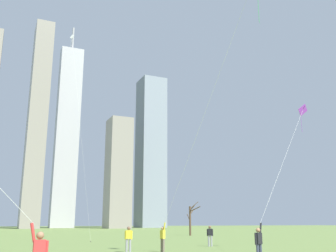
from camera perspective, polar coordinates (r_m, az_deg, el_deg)
kite_flyer_midfield_center_green at (r=24.83m, az=2.08°, el=-8.26°), size 2.05×9.89×15.76m
kite_flyer_far_back_purple at (r=21.20m, az=14.12°, el=-13.34°), size 8.29×4.55×10.13m
bystander_far_off_by_trees at (r=26.19m, az=-5.80°, el=-15.99°), size 0.46×0.34×1.62m
bystander_strolling_midfield at (r=32.86m, az=6.16°, el=-15.55°), size 0.41×0.37×1.62m
distant_kite_low_near_trees_white at (r=45.32m, az=-13.49°, el=8.57°), size 3.00×2.46×22.91m
bare_tree_rightmost at (r=59.56m, az=3.33°, el=-13.37°), size 1.38×2.70×4.92m
skyline_short_annex at (r=135.86m, az=-18.62°, el=0.67°), size 5.96×9.70×68.80m
skyline_slender_spire at (r=132.28m, az=-7.29°, el=-6.70°), size 7.48×8.64×36.51m
skyline_wide_slab at (r=148.04m, az=-14.58°, el=-1.15°), size 8.28×5.39×76.43m
skyline_mid_tower_left at (r=151.11m, az=-2.53°, el=-3.63°), size 9.57×10.03×57.69m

